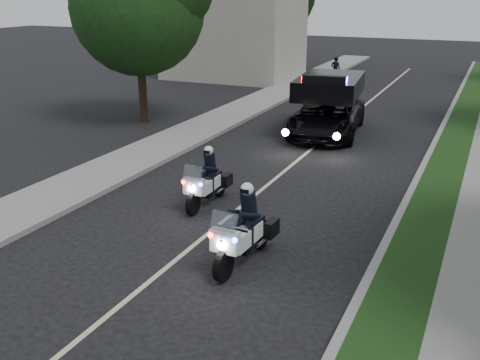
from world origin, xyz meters
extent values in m
plane|color=black|center=(0.00, 0.00, 0.00)|extent=(120.00, 120.00, 0.00)
cube|color=gray|center=(4.10, 10.00, 0.07)|extent=(0.20, 60.00, 0.15)
cube|color=#193814|center=(4.80, 10.00, 0.08)|extent=(1.20, 60.00, 0.16)
cube|color=gray|center=(-4.10, 10.00, 0.07)|extent=(0.20, 60.00, 0.15)
cube|color=gray|center=(-5.20, 10.00, 0.08)|extent=(2.00, 60.00, 0.16)
cube|color=#A8A396|center=(-10.00, 26.00, 3.50)|extent=(8.00, 6.00, 7.00)
cube|color=#BFB78C|center=(0.00, 10.00, 0.00)|extent=(0.12, 50.00, 0.01)
imported|color=black|center=(-0.15, 13.75, 0.00)|extent=(3.23, 5.85, 2.71)
imported|color=black|center=(-3.00, 25.45, 0.00)|extent=(0.58, 1.53, 0.79)
imported|color=black|center=(-3.00, 25.45, 0.00)|extent=(0.59, 0.43, 1.54)
camera|label=1|loc=(5.95, -8.21, 5.75)|focal=42.49mm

